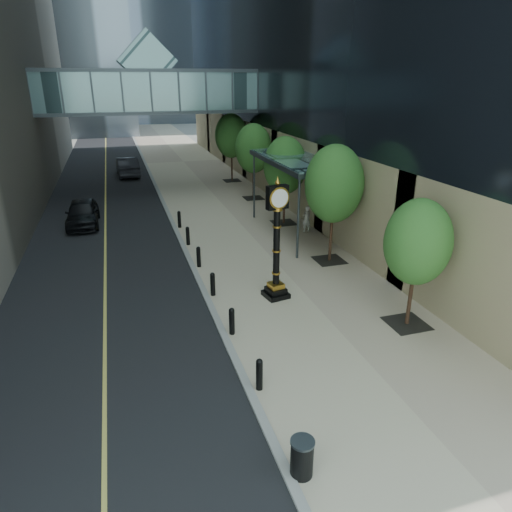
# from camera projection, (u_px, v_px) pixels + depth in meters

# --- Properties ---
(ground) EXTENTS (320.00, 320.00, 0.00)m
(ground) POSITION_uv_depth(u_px,v_px,m) (359.00, 394.00, 13.10)
(ground) COLOR gray
(ground) RESTS_ON ground
(road) EXTENTS (8.00, 180.00, 0.02)m
(road) POSITION_uv_depth(u_px,v_px,m) (106.00, 166.00, 46.78)
(road) COLOR black
(road) RESTS_ON ground
(sidewalk) EXTENTS (8.00, 180.00, 0.06)m
(sidewalk) POSITION_uv_depth(u_px,v_px,m) (183.00, 162.00, 48.95)
(sidewalk) COLOR #B9A98E
(sidewalk) RESTS_ON ground
(curb) EXTENTS (0.25, 180.00, 0.07)m
(curb) POSITION_uv_depth(u_px,v_px,m) (145.00, 164.00, 47.86)
(curb) COLOR gray
(curb) RESTS_ON ground
(skywalk) EXTENTS (17.00, 4.20, 5.80)m
(skywalk) POSITION_uv_depth(u_px,v_px,m) (149.00, 88.00, 34.37)
(skywalk) COLOR slate
(skywalk) RESTS_ON ground
(entrance_canopy) EXTENTS (3.00, 8.00, 4.38)m
(entrance_canopy) POSITION_uv_depth(u_px,v_px,m) (296.00, 161.00, 24.97)
(entrance_canopy) COLOR #383F44
(entrance_canopy) RESTS_ON ground
(bollard_row) EXTENTS (0.20, 16.20, 0.90)m
(bollard_row) POSITION_uv_depth(u_px,v_px,m) (205.00, 271.00, 20.18)
(bollard_row) COLOR black
(bollard_row) RESTS_ON sidewalk
(street_trees) EXTENTS (2.75, 28.52, 5.65)m
(street_trees) POSITION_uv_depth(u_px,v_px,m) (279.00, 161.00, 27.96)
(street_trees) COLOR black
(street_trees) RESTS_ON sidewalk
(street_clock) EXTENTS (1.06, 1.06, 4.85)m
(street_clock) POSITION_uv_depth(u_px,v_px,m) (276.00, 249.00, 18.03)
(street_clock) COLOR black
(street_clock) RESTS_ON sidewalk
(trash_bin) EXTENTS (0.54, 0.54, 0.90)m
(trash_bin) POSITION_uv_depth(u_px,v_px,m) (302.00, 459.00, 10.23)
(trash_bin) COLOR black
(trash_bin) RESTS_ON sidewalk
(pedestrian) EXTENTS (0.64, 0.51, 1.54)m
(pedestrian) POSITION_uv_depth(u_px,v_px,m) (306.00, 219.00, 26.43)
(pedestrian) COLOR #A7A399
(pedestrian) RESTS_ON sidewalk
(car_near) EXTENTS (1.88, 4.60, 1.56)m
(car_near) POSITION_uv_depth(u_px,v_px,m) (83.00, 213.00, 27.74)
(car_near) COLOR black
(car_near) RESTS_ON road
(car_far) EXTENTS (2.03, 5.25, 1.71)m
(car_far) POSITION_uv_depth(u_px,v_px,m) (128.00, 166.00, 41.73)
(car_far) COLOR black
(car_far) RESTS_ON road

